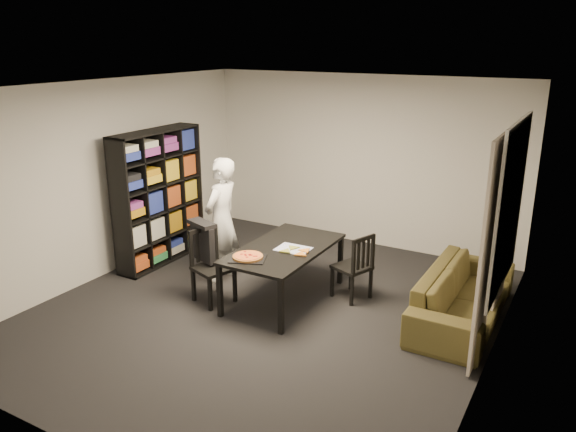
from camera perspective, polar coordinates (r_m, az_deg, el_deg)
The scene contains 16 objects.
room at distance 6.30m, azimuth -2.25°, elevation 1.07°, with size 5.01×5.51×2.61m.
window_pane at distance 5.98m, azimuth 21.67°, elevation 0.90°, with size 0.02×1.40×1.60m, color black.
window_frame at distance 5.98m, azimuth 21.63°, elevation 0.91°, with size 0.03×1.52×1.72m, color white.
curtain_left at distance 5.61m, azimuth 19.60°, elevation -3.72°, with size 0.03×0.70×2.25m, color #BDAFA1.
curtain_right at distance 6.59m, azimuth 21.30°, elevation -0.78°, with size 0.03×0.70×2.25m, color #BDAFA1.
bookshelf at distance 8.13m, azimuth -12.97°, elevation 1.87°, with size 0.35×1.50×1.90m, color black.
dining_table at distance 6.81m, azimuth -0.42°, elevation -3.68°, with size 0.91×1.63×0.68m.
chair_left at distance 6.91m, azimuth -8.03°, elevation -4.44°, with size 0.53×0.53×0.91m.
chair_right at distance 6.90m, azimuth 7.02°, elevation -4.77°, with size 0.50×0.50×0.85m.
draped_jacket at distance 6.93m, azimuth -8.68°, elevation -2.36°, with size 0.44×0.30×0.50m.
person at distance 7.37m, azimuth -6.76°, elevation -0.40°, with size 0.60×0.40×1.65m, color white.
baking_tray at distance 6.46m, azimuth -4.10°, elevation -4.32°, with size 0.40×0.32×0.01m, color black.
pepperoni_pizza at distance 6.46m, azimuth -4.10°, elevation -4.12°, with size 0.35×0.35×0.03m.
kitchen_towel at distance 6.73m, azimuth 0.55°, elevation -3.37°, with size 0.40×0.30×0.01m, color white.
pizza_slices at distance 6.64m, azimuth 0.83°, elevation -3.55°, with size 0.37×0.31×0.01m, color gold, non-canonical shape.
sofa at distance 6.76m, azimuth 17.39°, elevation -7.67°, with size 2.03×0.79×0.59m, color #45451B.
Camera 1 is at (3.20, -5.12, 3.10)m, focal length 35.00 mm.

